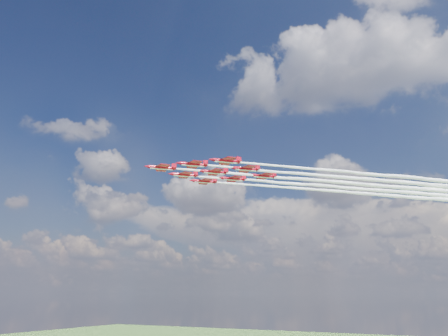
% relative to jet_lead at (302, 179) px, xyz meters
% --- Properties ---
extents(jet_lead, '(89.97, 90.37, 3.07)m').
position_rel_jet_lead_xyz_m(jet_lead, '(0.00, 0.00, 0.00)').
color(jet_lead, '#AC091C').
extents(jet_row2_port, '(89.97, 90.37, 3.07)m').
position_rel_jet_lead_xyz_m(jet_row2_port, '(12.84, 1.86, 0.00)').
color(jet_row2_port, '#AC091C').
extents(jet_row2_starb, '(89.97, 90.37, 3.07)m').
position_rel_jet_lead_xyz_m(jet_row2_starb, '(1.80, 12.84, 0.00)').
color(jet_row2_starb, '#AC091C').
extents(jet_row3_port, '(89.97, 90.37, 3.07)m').
position_rel_jet_lead_xyz_m(jet_row3_port, '(25.67, 3.72, 0.00)').
color(jet_row3_port, '#AC091C').
extents(jet_row3_centre, '(89.97, 90.37, 3.07)m').
position_rel_jet_lead_xyz_m(jet_row3_centre, '(14.64, 14.71, 0.00)').
color(jet_row3_centre, '#AC091C').
extents(jet_row3_starb, '(89.97, 90.37, 3.07)m').
position_rel_jet_lead_xyz_m(jet_row3_starb, '(3.61, 25.69, 0.00)').
color(jet_row3_starb, '#AC091C').
extents(jet_row4_port, '(89.97, 90.37, 3.07)m').
position_rel_jet_lead_xyz_m(jet_row4_port, '(27.48, 16.57, 0.00)').
color(jet_row4_port, '#AC091C').
extents(jet_row4_starb, '(89.97, 90.37, 3.07)m').
position_rel_jet_lead_xyz_m(jet_row4_starb, '(16.44, 27.55, 0.00)').
color(jet_row4_starb, '#AC091C').
extents(jet_tail, '(89.97, 90.37, 3.07)m').
position_rel_jet_lead_xyz_m(jet_tail, '(29.28, 29.41, 0.00)').
color(jet_tail, '#AC091C').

